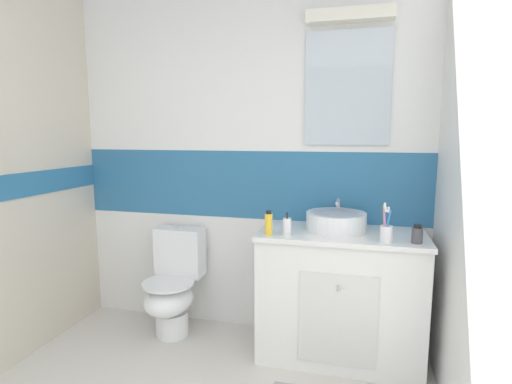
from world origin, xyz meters
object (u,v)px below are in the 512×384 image
Objects in this scene: toothbrush_cup at (386,232)px; sink_basin at (336,221)px; deodorant_spray_can at (269,223)px; soap_dispenser at (287,226)px; toilet at (173,286)px; lotion_bottle_short at (417,235)px.

sink_basin is at bearing 142.69° from toothbrush_cup.
deodorant_spray_can is (-0.40, -0.22, 0.01)m from sink_basin.
soap_dispenser is at bearing -144.55° from sink_basin.
lotion_bottle_short reaches higher than toilet.
toothbrush_cup reaches higher than deodorant_spray_can.
soap_dispenser is at bearing 8.43° from deodorant_spray_can.
toilet is 5.12× the size of deodorant_spray_can.
sink_basin is at bearing 28.95° from deodorant_spray_can.
deodorant_spray_can is at bearing -171.57° from soap_dispenser.
soap_dispenser is at bearing -11.75° from toilet.
sink_basin reaches higher than lotion_bottle_short.
lotion_bottle_short is at bearing -23.27° from sink_basin.
soap_dispenser is at bearing -179.72° from lotion_bottle_short.
sink_basin is 0.35m from soap_dispenser.
sink_basin is 0.46m from deodorant_spray_can.
sink_basin is 2.82× the size of deodorant_spray_can.
deodorant_spray_can is (-0.70, 0.00, 0.01)m from toothbrush_cup.
toothbrush_cup is 1.58× the size of soap_dispenser.
toothbrush_cup is (1.46, -0.20, 0.55)m from toilet.
sink_basin is 0.51m from lotion_bottle_short.
sink_basin is 1.86× the size of toothbrush_cup.
deodorant_spray_can is (0.76, -0.20, 0.56)m from toilet.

